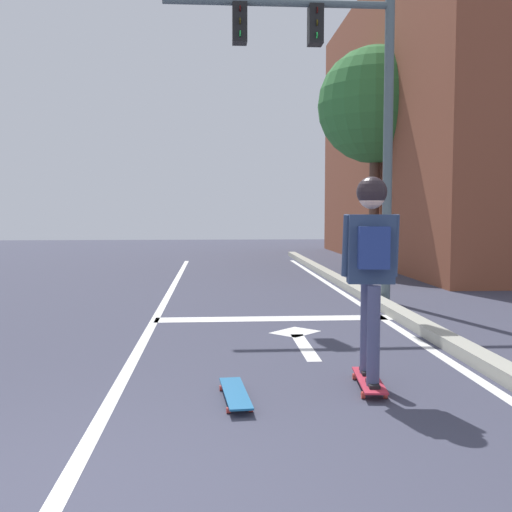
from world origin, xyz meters
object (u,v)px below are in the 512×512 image
(skateboard, at_px, (369,381))
(spare_skateboard, at_px, (235,393))
(traffic_signal_mast, at_px, (333,80))
(roadside_tree, at_px, (375,106))
(skater, at_px, (371,250))

(skateboard, xyz_separation_m, spare_skateboard, (-1.20, -0.26, -0.01))
(traffic_signal_mast, xyz_separation_m, roadside_tree, (2.43, 6.34, 0.69))
(skater, height_order, roadside_tree, roadside_tree)
(skater, bearing_deg, roadside_tree, 74.90)
(skateboard, distance_m, spare_skateboard, 1.23)
(skater, relative_size, spare_skateboard, 2.00)
(skater, relative_size, traffic_signal_mast, 0.33)
(skater, height_order, spare_skateboard, skater)
(spare_skateboard, relative_size, traffic_signal_mast, 0.16)
(traffic_signal_mast, height_order, roadside_tree, roadside_tree)
(skater, xyz_separation_m, spare_skateboard, (-1.20, -0.25, -1.17))
(spare_skateboard, xyz_separation_m, traffic_signal_mast, (1.83, 5.27, 3.69))
(roadside_tree, bearing_deg, skater, -105.10)
(skateboard, height_order, roadside_tree, roadside_tree)
(skateboard, relative_size, roadside_tree, 0.14)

